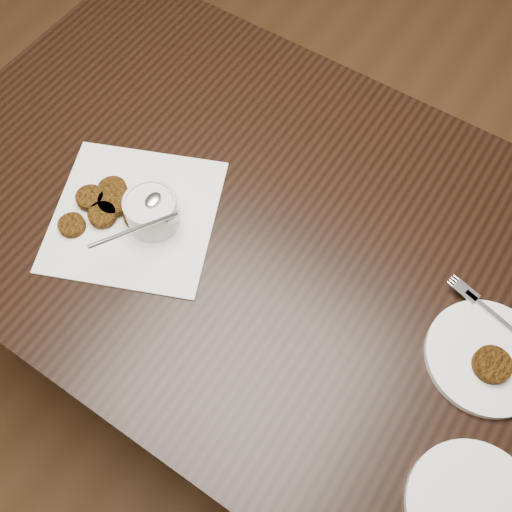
{
  "coord_description": "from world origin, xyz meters",
  "views": [
    {
      "loc": [
        0.36,
        -0.37,
        1.62
      ],
      "look_at": [
        0.12,
        -0.01,
        0.8
      ],
      "focal_mm": 40.5,
      "sensor_mm": 36.0,
      "label": 1
    }
  ],
  "objects": [
    {
      "name": "floor",
      "position": [
        0.0,
        0.0,
        0.0
      ],
      "size": [
        4.0,
        4.0,
        0.0
      ],
      "primitive_type": "plane",
      "color": "#51331C",
      "rests_on": "ground"
    },
    {
      "name": "table",
      "position": [
        0.07,
        0.07,
        0.38
      ],
      "size": [
        1.29,
        0.83,
        0.75
      ],
      "primitive_type": "cube",
      "color": "black",
      "rests_on": "floor"
    },
    {
      "name": "napkin",
      "position": [
        -0.11,
        -0.04,
        0.75
      ],
      "size": [
        0.37,
        0.37,
        0.0
      ],
      "primitive_type": "cube",
      "rotation": [
        0.0,
        0.0,
        0.41
      ],
      "color": "white",
      "rests_on": "table"
    },
    {
      "name": "sauce_ramekin",
      "position": [
        -0.08,
        -0.03,
        0.82
      ],
      "size": [
        0.15,
        0.15,
        0.13
      ],
      "primitive_type": null,
      "rotation": [
        0.0,
        0.0,
        0.23
      ],
      "color": "silver",
      "rests_on": "napkin"
    },
    {
      "name": "patty_cluster",
      "position": [
        -0.17,
        -0.06,
        0.76
      ],
      "size": [
        0.23,
        0.23,
        0.02
      ],
      "primitive_type": null,
      "rotation": [
        0.0,
        0.0,
        -0.29
      ],
      "color": "brown",
      "rests_on": "napkin"
    },
    {
      "name": "plate_with_patty",
      "position": [
        0.51,
        0.06,
        0.76
      ],
      "size": [
        0.23,
        0.23,
        0.03
      ],
      "primitive_type": null,
      "rotation": [
        0.0,
        0.0,
        -0.24
      ],
      "color": "white",
      "rests_on": "table"
    },
    {
      "name": "plate_empty",
      "position": [
        0.58,
        -0.16,
        0.76
      ],
      "size": [
        0.2,
        0.2,
        0.01
      ],
      "primitive_type": "cylinder",
      "rotation": [
        0.0,
        0.0,
        0.05
      ],
      "color": "white",
      "rests_on": "table"
    }
  ]
}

